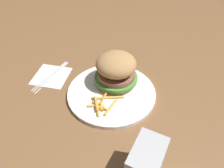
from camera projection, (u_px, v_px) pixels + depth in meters
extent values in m
plane|color=brown|center=(111.00, 88.00, 0.70)|extent=(1.60, 1.60, 0.00)
cylinder|color=white|center=(112.00, 93.00, 0.68)|extent=(0.27, 0.27, 0.01)
cylinder|color=tan|center=(116.00, 80.00, 0.70)|extent=(0.12, 0.12, 0.02)
cylinder|color=#4C9338|center=(116.00, 77.00, 0.69)|extent=(0.13, 0.13, 0.01)
cylinder|color=#8E5B47|center=(116.00, 74.00, 0.68)|extent=(0.11, 0.11, 0.02)
ellipsoid|color=tan|center=(116.00, 64.00, 0.65)|extent=(0.12, 0.12, 0.06)
cylinder|color=gold|center=(97.00, 108.00, 0.62)|extent=(0.06, 0.01, 0.01)
cylinder|color=gold|center=(111.00, 107.00, 0.62)|extent=(0.06, 0.04, 0.01)
cylinder|color=#E5B251|center=(109.00, 98.00, 0.65)|extent=(0.01, 0.08, 0.01)
cylinder|color=#E5B251|center=(96.00, 106.00, 0.62)|extent=(0.01, 0.05, 0.01)
cylinder|color=#E5B251|center=(100.00, 106.00, 0.62)|extent=(0.04, 0.05, 0.01)
cylinder|color=gold|center=(97.00, 104.00, 0.63)|extent=(0.06, 0.03, 0.01)
cylinder|color=gold|center=(104.00, 97.00, 0.64)|extent=(0.06, 0.03, 0.01)
cylinder|color=gold|center=(96.00, 104.00, 0.62)|extent=(0.05, 0.01, 0.01)
cube|color=white|center=(51.00, 76.00, 0.74)|extent=(0.14, 0.14, 0.00)
cube|color=silver|center=(57.00, 70.00, 0.76)|extent=(0.10, 0.07, 0.00)
cube|color=silver|center=(43.00, 83.00, 0.71)|extent=(0.04, 0.04, 0.00)
cylinder|color=silver|center=(34.00, 88.00, 0.70)|extent=(0.03, 0.02, 0.00)
cylinder|color=silver|center=(36.00, 88.00, 0.69)|extent=(0.03, 0.02, 0.00)
cylinder|color=silver|center=(38.00, 89.00, 0.69)|extent=(0.03, 0.02, 0.00)
cube|color=#B7BABF|center=(146.00, 164.00, 0.45)|extent=(0.11, 0.10, 0.11)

